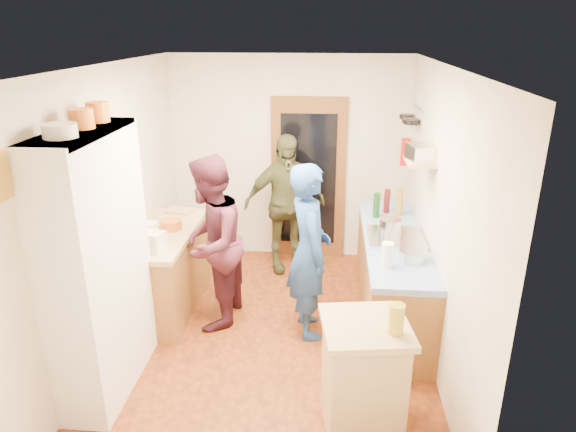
# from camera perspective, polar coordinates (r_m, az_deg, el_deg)

# --- Properties ---
(floor) EXTENTS (3.00, 4.00, 0.02)m
(floor) POSITION_cam_1_polar(r_m,az_deg,el_deg) (5.28, -1.72, -13.19)
(floor) COLOR #873913
(floor) RESTS_ON ground
(ceiling) EXTENTS (3.00, 4.00, 0.02)m
(ceiling) POSITION_cam_1_polar(r_m,az_deg,el_deg) (4.40, -2.10, 16.48)
(ceiling) COLOR silver
(ceiling) RESTS_ON ground
(wall_back) EXTENTS (3.00, 0.02, 2.60)m
(wall_back) POSITION_cam_1_polar(r_m,az_deg,el_deg) (6.59, 0.13, 6.30)
(wall_back) COLOR silver
(wall_back) RESTS_ON ground
(wall_front) EXTENTS (3.00, 0.02, 2.60)m
(wall_front) POSITION_cam_1_polar(r_m,az_deg,el_deg) (2.90, -6.59, -13.54)
(wall_front) COLOR silver
(wall_front) RESTS_ON ground
(wall_left) EXTENTS (0.02, 4.00, 2.60)m
(wall_left) POSITION_cam_1_polar(r_m,az_deg,el_deg) (5.08, -19.07, 0.75)
(wall_left) COLOR silver
(wall_left) RESTS_ON ground
(wall_right) EXTENTS (0.02, 4.00, 2.60)m
(wall_right) POSITION_cam_1_polar(r_m,az_deg,el_deg) (4.76, 16.49, -0.27)
(wall_right) COLOR silver
(wall_right) RESTS_ON ground
(door_frame) EXTENTS (0.95, 0.06, 2.10)m
(door_frame) POSITION_cam_1_polar(r_m,az_deg,el_deg) (6.61, 2.27, 4.06)
(door_frame) COLOR brown
(door_frame) RESTS_ON ground
(door_glass) EXTENTS (0.70, 0.02, 1.70)m
(door_glass) POSITION_cam_1_polar(r_m,az_deg,el_deg) (6.57, 2.25, 3.98)
(door_glass) COLOR black
(door_glass) RESTS_ON door_frame
(hutch_body) EXTENTS (0.40, 1.20, 2.20)m
(hutch_body) POSITION_cam_1_polar(r_m,az_deg,el_deg) (4.40, -20.28, -5.30)
(hutch_body) COLOR white
(hutch_body) RESTS_ON ground
(hutch_top_shelf) EXTENTS (0.40, 1.14, 0.04)m
(hutch_top_shelf) POSITION_cam_1_polar(r_m,az_deg,el_deg) (4.07, -22.15, 8.56)
(hutch_top_shelf) COLOR white
(hutch_top_shelf) RESTS_ON hutch_body
(plate_stack) EXTENTS (0.23, 0.23, 0.10)m
(plate_stack) POSITION_cam_1_polar(r_m,az_deg,el_deg) (3.83, -24.02, 8.66)
(plate_stack) COLOR white
(plate_stack) RESTS_ON hutch_top_shelf
(orange_pot_a) EXTENTS (0.18, 0.18, 0.14)m
(orange_pot_a) POSITION_cam_1_polar(r_m,az_deg,el_deg) (4.10, -21.98, 9.99)
(orange_pot_a) COLOR orange
(orange_pot_a) RESTS_ON hutch_top_shelf
(orange_pot_b) EXTENTS (0.18, 0.18, 0.16)m
(orange_pot_b) POSITION_cam_1_polar(r_m,az_deg,el_deg) (4.35, -20.40, 10.79)
(orange_pot_b) COLOR orange
(orange_pot_b) RESTS_ON hutch_top_shelf
(left_counter_base) EXTENTS (0.60, 1.40, 0.85)m
(left_counter_base) POSITION_cam_1_polar(r_m,az_deg,el_deg) (5.69, -13.42, -6.11)
(left_counter_base) COLOR #975E35
(left_counter_base) RESTS_ON ground
(left_counter_top) EXTENTS (0.64, 1.44, 0.05)m
(left_counter_top) POSITION_cam_1_polar(r_m,az_deg,el_deg) (5.50, -13.80, -1.91)
(left_counter_top) COLOR tan
(left_counter_top) RESTS_ON left_counter_base
(toaster) EXTENTS (0.29, 0.23, 0.19)m
(toaster) POSITION_cam_1_polar(r_m,az_deg,el_deg) (5.03, -15.01, -2.71)
(toaster) COLOR white
(toaster) RESTS_ON left_counter_top
(kettle) EXTENTS (0.17, 0.17, 0.16)m
(kettle) POSITION_cam_1_polar(r_m,az_deg,el_deg) (5.33, -14.96, -1.53)
(kettle) COLOR white
(kettle) RESTS_ON left_counter_top
(orange_bowl) EXTENTS (0.26, 0.26, 0.10)m
(orange_bowl) POSITION_cam_1_polar(r_m,az_deg,el_deg) (5.52, -12.85, -0.94)
(orange_bowl) COLOR orange
(orange_bowl) RESTS_ON left_counter_top
(chopping_board) EXTENTS (0.33, 0.27, 0.02)m
(chopping_board) POSITION_cam_1_polar(r_m,az_deg,el_deg) (6.02, -11.91, 0.58)
(chopping_board) COLOR tan
(chopping_board) RESTS_ON left_counter_top
(right_counter_base) EXTENTS (0.60, 2.20, 0.84)m
(right_counter_base) POSITION_cam_1_polar(r_m,az_deg,el_deg) (5.51, 11.43, -6.91)
(right_counter_base) COLOR #975E35
(right_counter_base) RESTS_ON ground
(right_counter_top) EXTENTS (0.62, 2.22, 0.06)m
(right_counter_top) POSITION_cam_1_polar(r_m,az_deg,el_deg) (5.32, 11.77, -2.60)
(right_counter_top) COLOR #1349A8
(right_counter_top) RESTS_ON right_counter_base
(hob) EXTENTS (0.55, 0.58, 0.04)m
(hob) POSITION_cam_1_polar(r_m,az_deg,el_deg) (5.24, 11.88, -2.36)
(hob) COLOR silver
(hob) RESTS_ON right_counter_top
(pot_on_hob) EXTENTS (0.22, 0.22, 0.14)m
(pot_on_hob) POSITION_cam_1_polar(r_m,az_deg,el_deg) (5.29, 11.30, -1.06)
(pot_on_hob) COLOR silver
(pot_on_hob) RESTS_ON hob
(bottle_a) EXTENTS (0.09, 0.09, 0.28)m
(bottle_a) POSITION_cam_1_polar(r_m,az_deg,el_deg) (5.76, 9.81, 1.20)
(bottle_a) COLOR #143F14
(bottle_a) RESTS_ON right_counter_top
(bottle_b) EXTENTS (0.08, 0.08, 0.28)m
(bottle_b) POSITION_cam_1_polar(r_m,az_deg,el_deg) (5.94, 10.93, 1.66)
(bottle_b) COLOR #591419
(bottle_b) RESTS_ON right_counter_top
(bottle_c) EXTENTS (0.08, 0.08, 0.30)m
(bottle_c) POSITION_cam_1_polar(r_m,az_deg,el_deg) (5.86, 12.29, 1.44)
(bottle_c) COLOR olive
(bottle_c) RESTS_ON right_counter_top
(paper_towel) EXTENTS (0.13, 0.13, 0.23)m
(paper_towel) POSITION_cam_1_polar(r_m,az_deg,el_deg) (4.61, 10.98, -4.29)
(paper_towel) COLOR white
(paper_towel) RESTS_ON right_counter_top
(mixing_bowl) EXTENTS (0.26, 0.26, 0.10)m
(mixing_bowl) POSITION_cam_1_polar(r_m,az_deg,el_deg) (4.81, 13.72, -4.29)
(mixing_bowl) COLOR silver
(mixing_bowl) RESTS_ON right_counter_top
(island_base) EXTENTS (0.62, 0.62, 0.86)m
(island_base) POSITION_cam_1_polar(r_m,az_deg,el_deg) (4.06, 8.30, -17.50)
(island_base) COLOR tan
(island_base) RESTS_ON ground
(island_top) EXTENTS (0.70, 0.70, 0.05)m
(island_top) POSITION_cam_1_polar(r_m,az_deg,el_deg) (3.80, 8.65, -12.08)
(island_top) COLOR tan
(island_top) RESTS_ON island_base
(cutting_board) EXTENTS (0.39, 0.33, 0.02)m
(cutting_board) POSITION_cam_1_polar(r_m,az_deg,el_deg) (3.83, 7.76, -11.60)
(cutting_board) COLOR white
(cutting_board) RESTS_ON island_top
(oil_jar) EXTENTS (0.12, 0.12, 0.22)m
(oil_jar) POSITION_cam_1_polar(r_m,az_deg,el_deg) (3.67, 11.94, -11.11)
(oil_jar) COLOR #AD9E2D
(oil_jar) RESTS_ON island_top
(pan_rail) EXTENTS (0.02, 0.65, 0.02)m
(pan_rail) POSITION_cam_1_polar(r_m,az_deg,el_deg) (6.02, 14.01, 11.63)
(pan_rail) COLOR silver
(pan_rail) RESTS_ON wall_right
(pan_hang_a) EXTENTS (0.18, 0.18, 0.05)m
(pan_hang_a) POSITION_cam_1_polar(r_m,az_deg,el_deg) (5.86, 13.57, 10.14)
(pan_hang_a) COLOR black
(pan_hang_a) RESTS_ON pan_rail
(pan_hang_b) EXTENTS (0.16, 0.16, 0.05)m
(pan_hang_b) POSITION_cam_1_polar(r_m,az_deg,el_deg) (6.06, 13.29, 10.30)
(pan_hang_b) COLOR black
(pan_hang_b) RESTS_ON pan_rail
(pan_hang_c) EXTENTS (0.17, 0.17, 0.05)m
(pan_hang_c) POSITION_cam_1_polar(r_m,az_deg,el_deg) (6.26, 13.05, 10.71)
(pan_hang_c) COLOR black
(pan_hang_c) RESTS_ON pan_rail
(wall_shelf) EXTENTS (0.26, 0.42, 0.03)m
(wall_shelf) POSITION_cam_1_polar(r_m,az_deg,el_deg) (5.04, 14.43, 5.85)
(wall_shelf) COLOR tan
(wall_shelf) RESTS_ON wall_right
(radio) EXTENTS (0.27, 0.34, 0.15)m
(radio) POSITION_cam_1_polar(r_m,az_deg,el_deg) (5.01, 14.53, 6.85)
(radio) COLOR silver
(radio) RESTS_ON wall_shelf
(ext_bracket) EXTENTS (0.06, 0.10, 0.04)m
(ext_bracket) POSITION_cam_1_polar(r_m,az_deg,el_deg) (6.31, 13.41, 6.49)
(ext_bracket) COLOR black
(ext_bracket) RESTS_ON wall_right
(fire_extinguisher) EXTENTS (0.11, 0.11, 0.32)m
(fire_extinguisher) POSITION_cam_1_polar(r_m,az_deg,el_deg) (6.29, 12.90, 6.95)
(fire_extinguisher) COLOR red
(fire_extinguisher) RESTS_ON wall_right
(person_hob) EXTENTS (0.57, 0.72, 1.75)m
(person_hob) POSITION_cam_1_polar(r_m,az_deg,el_deg) (4.93, 2.80, -4.05)
(person_hob) COLOR navy
(person_hob) RESTS_ON ground
(person_left) EXTENTS (0.74, 0.91, 1.77)m
(person_left) POSITION_cam_1_polar(r_m,az_deg,el_deg) (5.18, -8.12, -2.85)
(person_left) COLOR #441A27
(person_left) RESTS_ON ground
(person_back) EXTENTS (1.09, 0.73, 1.73)m
(person_back) POSITION_cam_1_polar(r_m,az_deg,el_deg) (6.27, -0.21, 1.38)
(person_back) COLOR #3D4023
(person_back) RESTS_ON ground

